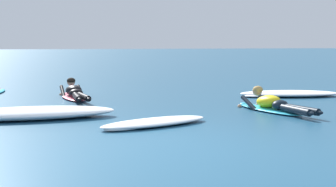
{
  "coord_description": "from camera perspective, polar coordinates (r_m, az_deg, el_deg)",
  "views": [
    {
      "loc": [
        -1.09,
        -6.99,
        1.49
      ],
      "look_at": [
        1.01,
        4.47,
        0.25
      ],
      "focal_mm": 55.07,
      "sensor_mm": 36.0,
      "label": 1
    }
  ],
  "objects": [
    {
      "name": "ground_plane",
      "position": [
        17.09,
        -6.72,
        1.02
      ],
      "size": [
        120.0,
        120.0,
        0.0
      ],
      "primitive_type": "plane",
      "color": "navy"
    },
    {
      "name": "surfer_near",
      "position": [
        10.77,
        11.54,
        -1.24
      ],
      "size": [
        1.04,
        2.46,
        0.53
      ],
      "color": "#2DB2D1",
      "rests_on": "ground"
    },
    {
      "name": "whitewater_far_band",
      "position": [
        13.78,
        13.31,
        -0.01
      ],
      "size": [
        2.7,
        1.34,
        0.15
      ],
      "color": "white",
      "rests_on": "ground"
    },
    {
      "name": "whitewater_front",
      "position": [
        8.88,
        -1.47,
        -3.21
      ],
      "size": [
        2.17,
        1.43,
        0.13
      ],
      "color": "white",
      "rests_on": "ground"
    },
    {
      "name": "whitewater_mid_right",
      "position": [
        9.92,
        -15.04,
        -2.15
      ],
      "size": [
        3.27,
        1.28,
        0.23
      ],
      "color": "white",
      "rests_on": "ground"
    },
    {
      "name": "surfer_far",
      "position": [
        13.04,
        -10.29,
        0.03
      ],
      "size": [
        0.84,
        2.56,
        0.54
      ],
      "color": "#E54C66",
      "rests_on": "ground"
    }
  ]
}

